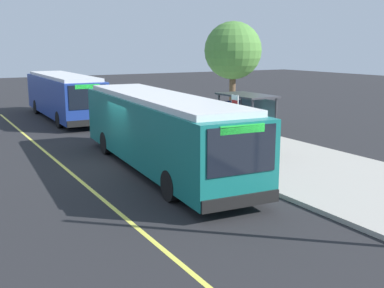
# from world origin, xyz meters

# --- Properties ---
(ground_plane) EXTENTS (120.00, 120.00, 0.00)m
(ground_plane) POSITION_xyz_m (0.00, 0.00, 0.00)
(ground_plane) COLOR #232326
(sidewalk_curb) EXTENTS (44.00, 6.40, 0.15)m
(sidewalk_curb) POSITION_xyz_m (0.00, 6.00, 0.07)
(sidewalk_curb) COLOR #A8A399
(sidewalk_curb) RESTS_ON ground_plane
(lane_stripe_center) EXTENTS (36.00, 0.14, 0.01)m
(lane_stripe_center) POSITION_xyz_m (0.00, -2.20, 0.00)
(lane_stripe_center) COLOR #E0D64C
(lane_stripe_center) RESTS_ON ground_plane
(transit_bus_main) EXTENTS (12.27, 3.37, 2.95)m
(transit_bus_main) POSITION_xyz_m (1.48, 1.01, 1.62)
(transit_bus_main) COLOR #146B66
(transit_bus_main) RESTS_ON ground_plane
(transit_bus_second) EXTENTS (11.37, 2.77, 2.95)m
(transit_bus_second) POSITION_xyz_m (-13.62, 1.25, 1.62)
(transit_bus_second) COLOR navy
(transit_bus_second) RESTS_ON ground_plane
(bus_shelter) EXTENTS (2.90, 1.60, 2.48)m
(bus_shelter) POSITION_xyz_m (0.20, 6.09, 1.92)
(bus_shelter) COLOR #333338
(bus_shelter) RESTS_ON sidewalk_curb
(waiting_bench) EXTENTS (1.60, 0.48, 0.95)m
(waiting_bench) POSITION_xyz_m (0.66, 6.13, 0.63)
(waiting_bench) COLOR brown
(waiting_bench) RESTS_ON sidewalk_curb
(route_sign_post) EXTENTS (0.44, 0.08, 2.80)m
(route_sign_post) POSITION_xyz_m (2.80, 3.61, 1.96)
(route_sign_post) COLOR #333338
(route_sign_post) RESTS_ON sidewalk_curb
(pedestrian_commuter) EXTENTS (0.24, 0.40, 1.69)m
(pedestrian_commuter) POSITION_xyz_m (2.08, 4.26, 1.12)
(pedestrian_commuter) COLOR #282D47
(pedestrian_commuter) RESTS_ON sidewalk_curb
(street_tree_near_shelter) EXTENTS (3.23, 3.23, 6.00)m
(street_tree_near_shelter) POSITION_xyz_m (-4.59, 8.56, 4.50)
(street_tree_near_shelter) COLOR brown
(street_tree_near_shelter) RESTS_ON sidewalk_curb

